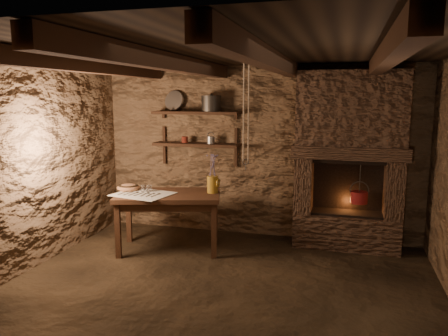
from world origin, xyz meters
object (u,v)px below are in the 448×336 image
(stoneware_jug, at_px, (213,176))
(wooden_bowl, at_px, (128,188))
(red_pot, at_px, (359,197))
(iron_stockpot, at_px, (211,104))
(work_table, at_px, (169,219))

(stoneware_jug, bearing_deg, wooden_bowl, 179.50)
(stoneware_jug, bearing_deg, red_pot, 5.66)
(stoneware_jug, distance_m, iron_stockpot, 1.10)
(iron_stockpot, xyz_separation_m, red_pot, (2.03, -0.12, -1.16))
(stoneware_jug, xyz_separation_m, iron_stockpot, (-0.20, 0.59, 0.90))
(work_table, height_order, red_pot, red_pot)
(wooden_bowl, xyz_separation_m, red_pot, (2.94, 0.64, -0.08))
(stoneware_jug, bearing_deg, work_table, -169.62)
(red_pot, bearing_deg, wooden_bowl, -167.70)
(iron_stockpot, relative_size, red_pot, 0.49)
(iron_stockpot, bearing_deg, red_pot, -3.39)
(work_table, relative_size, iron_stockpot, 5.49)
(iron_stockpot, distance_m, red_pot, 2.34)
(work_table, height_order, stoneware_jug, stoneware_jug)
(work_table, relative_size, stoneware_jug, 2.90)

